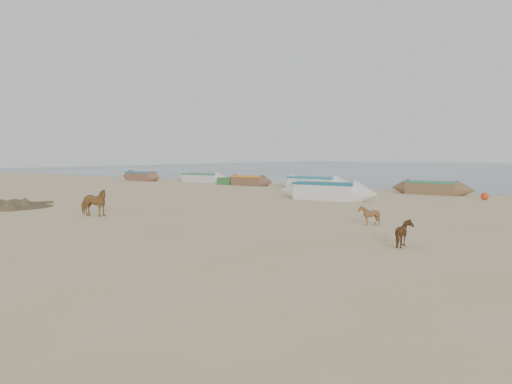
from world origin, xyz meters
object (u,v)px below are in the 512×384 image
(cow_adult, at_px, (93,203))
(near_canoe, at_px, (326,191))
(calf_right, at_px, (405,234))
(calf_front, at_px, (369,215))

(cow_adult, bearing_deg, near_canoe, -38.75)
(near_canoe, bearing_deg, calf_right, -56.82)
(cow_adult, bearing_deg, calf_front, -86.89)
(calf_front, height_order, near_canoe, near_canoe)
(calf_right, xyz_separation_m, near_canoe, (-9.14, 11.53, 0.12))
(cow_adult, height_order, calf_right, cow_adult)
(cow_adult, height_order, calf_front, cow_adult)
(cow_adult, height_order, near_canoe, cow_adult)
(cow_adult, xyz_separation_m, calf_right, (13.16, 1.28, -0.20))
(calf_front, xyz_separation_m, calf_right, (2.72, -3.47, 0.01))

